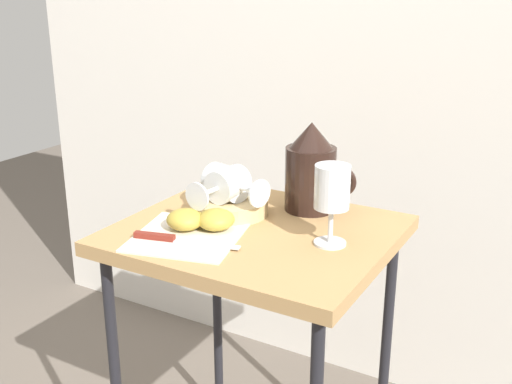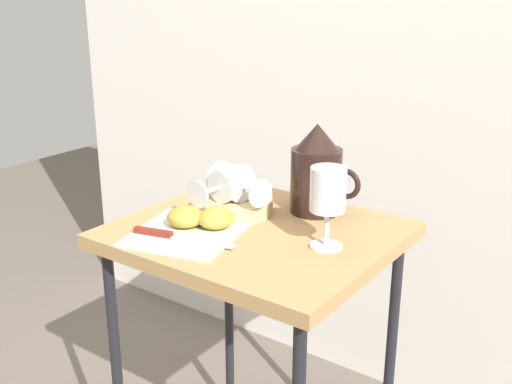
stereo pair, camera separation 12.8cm
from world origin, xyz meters
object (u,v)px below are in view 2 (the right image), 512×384
(table, at_px, (256,259))
(pitcher, at_px, (317,177))
(wine_glass_tipped_near, at_px, (232,182))
(wine_glass_tipped_far, at_px, (230,184))
(wine_glass_upright, at_px, (328,194))
(basket_tray, at_px, (233,205))
(apple_half_right, at_px, (216,218))
(knife, at_px, (168,235))
(apple_half_left, at_px, (186,217))

(table, relative_size, pitcher, 3.49)
(wine_glass_tipped_near, distance_m, wine_glass_tipped_far, 0.01)
(wine_glass_upright, height_order, wine_glass_tipped_near, wine_glass_upright)
(basket_tray, height_order, apple_half_right, apple_half_right)
(apple_half_right, distance_m, knife, 0.11)
(basket_tray, height_order, wine_glass_tipped_near, wine_glass_tipped_near)
(pitcher, height_order, apple_half_left, pitcher)
(apple_half_right, bearing_deg, apple_half_left, -151.04)
(table, xyz_separation_m, knife, (-0.11, -0.15, 0.08))
(basket_tray, bearing_deg, wine_glass_upright, -10.17)
(pitcher, bearing_deg, knife, -117.18)
(wine_glass_tipped_near, bearing_deg, table, -24.01)
(wine_glass_tipped_far, xyz_separation_m, knife, (-0.02, -0.18, -0.06))
(table, height_order, apple_half_right, apple_half_right)
(basket_tray, distance_m, apple_half_right, 0.11)
(basket_tray, xyz_separation_m, pitcher, (0.15, 0.11, 0.06))
(basket_tray, bearing_deg, wine_glass_tipped_near, -76.47)
(basket_tray, bearing_deg, knife, -93.47)
(wine_glass_upright, bearing_deg, wine_glass_tipped_far, 173.17)
(apple_half_right, relative_size, knife, 0.36)
(knife, bearing_deg, wine_glass_upright, 28.67)
(wine_glass_tipped_far, distance_m, knife, 0.19)
(pitcher, xyz_separation_m, wine_glass_tipped_near, (-0.15, -0.12, -0.01))
(pitcher, distance_m, apple_half_left, 0.30)
(pitcher, xyz_separation_m, apple_half_left, (-0.17, -0.24, -0.06))
(wine_glass_upright, height_order, knife, wine_glass_upright)
(wine_glass_tipped_near, relative_size, apple_half_right, 2.10)
(table, bearing_deg, pitcher, 72.61)
(pitcher, xyz_separation_m, wine_glass_tipped_far, (-0.14, -0.13, -0.01))
(wine_glass_upright, height_order, apple_half_right, wine_glass_upright)
(wine_glass_upright, bearing_deg, basket_tray, 169.83)
(wine_glass_tipped_far, distance_m, apple_half_right, 0.10)
(basket_tray, relative_size, pitcher, 0.87)
(basket_tray, xyz_separation_m, apple_half_left, (-0.02, -0.13, 0.01))
(wine_glass_tipped_near, height_order, wine_glass_tipped_far, wine_glass_tipped_near)
(apple_half_right, bearing_deg, wine_glass_tipped_far, 107.87)
(wine_glass_tipped_near, bearing_deg, apple_half_right, -72.05)
(table, height_order, wine_glass_tipped_far, wine_glass_tipped_far)
(apple_half_left, height_order, knife, apple_half_left)
(pitcher, bearing_deg, basket_tray, -142.94)
(pitcher, bearing_deg, apple_half_right, -118.12)
(wine_glass_tipped_near, height_order, apple_half_right, wine_glass_tipped_near)
(table, xyz_separation_m, pitcher, (0.05, 0.16, 0.15))
(table, distance_m, knife, 0.20)
(wine_glass_tipped_near, bearing_deg, pitcher, 38.79)
(wine_glass_upright, relative_size, wine_glass_tipped_far, 1.08)
(table, relative_size, apple_half_right, 9.02)
(apple_half_left, distance_m, knife, 0.07)
(wine_glass_tipped_far, height_order, apple_half_right, wine_glass_tipped_far)
(pitcher, distance_m, apple_half_right, 0.25)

